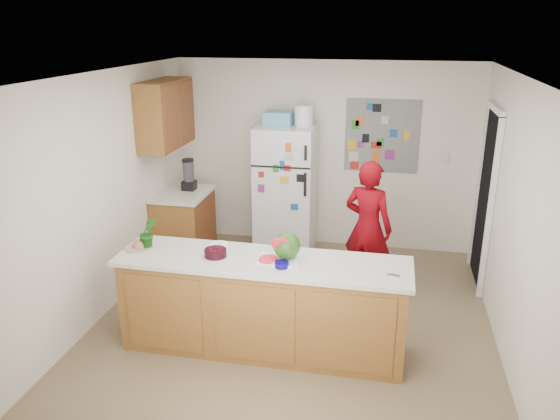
% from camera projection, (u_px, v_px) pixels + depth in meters
% --- Properties ---
extents(floor, '(4.00, 4.50, 0.02)m').
position_uv_depth(floor, '(293.00, 324.00, 5.65)').
color(floor, brown).
rests_on(floor, ground).
extents(wall_back, '(4.00, 0.02, 2.50)m').
position_uv_depth(wall_back, '(324.00, 155.00, 7.33)').
color(wall_back, beige).
rests_on(wall_back, ground).
extents(wall_left, '(0.02, 4.50, 2.50)m').
position_uv_depth(wall_left, '(103.00, 196.00, 5.62)').
color(wall_left, beige).
rests_on(wall_left, ground).
extents(wall_right, '(0.02, 4.50, 2.50)m').
position_uv_depth(wall_right, '(516.00, 224.00, 4.86)').
color(wall_right, beige).
rests_on(wall_right, ground).
extents(ceiling, '(4.00, 4.50, 0.02)m').
position_uv_depth(ceiling, '(295.00, 74.00, 4.83)').
color(ceiling, white).
rests_on(ceiling, wall_back).
extents(doorway, '(0.03, 0.85, 2.04)m').
position_uv_depth(doorway, '(486.00, 199.00, 6.28)').
color(doorway, black).
rests_on(doorway, ground).
extents(peninsula_base, '(2.60, 0.62, 0.88)m').
position_uv_depth(peninsula_base, '(263.00, 307.00, 5.08)').
color(peninsula_base, brown).
rests_on(peninsula_base, floor).
extents(peninsula_top, '(2.68, 0.70, 0.04)m').
position_uv_depth(peninsula_top, '(262.00, 261.00, 4.93)').
color(peninsula_top, silver).
rests_on(peninsula_top, peninsula_base).
extents(side_counter_base, '(0.60, 0.80, 0.86)m').
position_uv_depth(side_counter_base, '(184.00, 227.00, 7.08)').
color(side_counter_base, brown).
rests_on(side_counter_base, floor).
extents(side_counter_top, '(0.64, 0.84, 0.04)m').
position_uv_depth(side_counter_top, '(182.00, 194.00, 6.93)').
color(side_counter_top, silver).
rests_on(side_counter_top, side_counter_base).
extents(upper_cabinets, '(0.35, 1.00, 0.80)m').
position_uv_depth(upper_cabinets, '(166.00, 114.00, 6.58)').
color(upper_cabinets, brown).
rests_on(upper_cabinets, wall_left).
extents(refrigerator, '(0.75, 0.70, 1.70)m').
position_uv_depth(refrigerator, '(286.00, 190.00, 7.20)').
color(refrigerator, silver).
rests_on(refrigerator, floor).
extents(fridge_top_bin, '(0.35, 0.28, 0.18)m').
position_uv_depth(fridge_top_bin, '(278.00, 119.00, 6.91)').
color(fridge_top_bin, '#5999B2').
rests_on(fridge_top_bin, refrigerator).
extents(photo_collage, '(0.95, 0.01, 0.95)m').
position_uv_depth(photo_collage, '(382.00, 136.00, 7.07)').
color(photo_collage, slate).
rests_on(photo_collage, wall_back).
extents(person, '(0.66, 0.55, 1.55)m').
position_uv_depth(person, '(368.00, 228.00, 6.10)').
color(person, '#6C040B').
rests_on(person, floor).
extents(blender_appliance, '(0.14, 0.14, 0.38)m').
position_uv_depth(blender_appliance, '(189.00, 175.00, 6.98)').
color(blender_appliance, black).
rests_on(blender_appliance, side_counter_top).
extents(cutting_board, '(0.38, 0.29, 0.01)m').
position_uv_depth(cutting_board, '(280.00, 259.00, 4.91)').
color(cutting_board, white).
rests_on(cutting_board, peninsula_top).
extents(watermelon, '(0.25, 0.25, 0.25)m').
position_uv_depth(watermelon, '(287.00, 246.00, 4.88)').
color(watermelon, '#2F5A1B').
rests_on(watermelon, cutting_board).
extents(watermelon_slice, '(0.16, 0.16, 0.02)m').
position_uv_depth(watermelon_slice, '(268.00, 259.00, 4.88)').
color(watermelon_slice, red).
rests_on(watermelon_slice, cutting_board).
extents(cherry_bowl, '(0.24, 0.24, 0.07)m').
position_uv_depth(cherry_bowl, '(215.00, 253.00, 4.98)').
color(cherry_bowl, black).
rests_on(cherry_bowl, peninsula_top).
extents(white_bowl, '(0.19, 0.19, 0.06)m').
position_uv_depth(white_bowl, '(219.00, 247.00, 5.12)').
color(white_bowl, white).
rests_on(white_bowl, peninsula_top).
extents(cobalt_bowl, '(0.14, 0.14, 0.05)m').
position_uv_depth(cobalt_bowl, '(282.00, 264.00, 4.76)').
color(cobalt_bowl, '#0A0258').
rests_on(cobalt_bowl, peninsula_top).
extents(plate, '(0.33, 0.33, 0.02)m').
position_uv_depth(plate, '(139.00, 248.00, 5.16)').
color(plate, '#BFB48F').
rests_on(plate, peninsula_top).
extents(paper_towel, '(0.20, 0.18, 0.02)m').
position_uv_depth(paper_towel, '(284.00, 263.00, 4.83)').
color(paper_towel, silver).
rests_on(paper_towel, peninsula_top).
extents(keys, '(0.11, 0.06, 0.01)m').
position_uv_depth(keys, '(393.00, 275.00, 4.60)').
color(keys, gray).
rests_on(keys, peninsula_top).
extents(potted_plant, '(0.22, 0.21, 0.30)m').
position_uv_depth(potted_plant, '(148.00, 233.00, 5.13)').
color(potted_plant, '#0E3B0F').
rests_on(potted_plant, peninsula_top).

